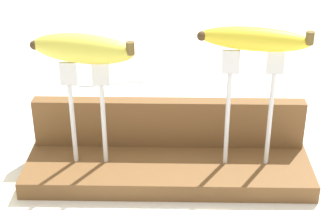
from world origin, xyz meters
The scene contains 8 objects.
ground_plane centered at (0.00, 0.00, 0.00)m, with size 3.00×3.00×0.00m, color silver.
wooden_board centered at (0.00, 0.00, 0.01)m, with size 0.45×0.13×0.03m, color brown.
board_backstop centered at (0.00, 0.06, 0.07)m, with size 0.44×0.02×0.08m, color brown.
fork_stand_left centered at (-0.12, 0.00, 0.13)m, with size 0.07×0.01×0.17m.
fork_stand_right centered at (0.12, 0.00, 0.14)m, with size 0.09×0.01×0.19m.
banana_raised_left centered at (-0.12, 0.00, 0.22)m, with size 0.16×0.08×0.04m.
banana_raised_right centered at (0.12, 0.00, 0.23)m, with size 0.16×0.07×0.04m.
fork_fallen_near centered at (-0.13, 0.36, 0.00)m, with size 0.19×0.04×0.01m.
Camera 1 is at (0.01, -0.72, 0.49)m, focal length 57.48 mm.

